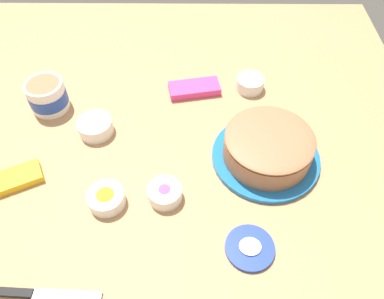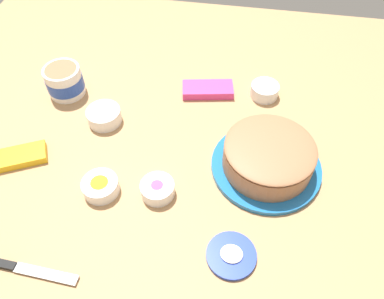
{
  "view_description": "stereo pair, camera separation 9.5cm",
  "coord_description": "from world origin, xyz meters",
  "px_view_note": "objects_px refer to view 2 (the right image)",
  "views": [
    {
      "loc": [
        -0.11,
        0.6,
        0.78
      ],
      "look_at": [
        -0.1,
        -0.0,
        0.04
      ],
      "focal_mm": 34.75,
      "sensor_mm": 36.0,
      "label": 1
    },
    {
      "loc": [
        -0.2,
        0.59,
        0.78
      ],
      "look_at": [
        -0.1,
        -0.0,
        0.04
      ],
      "focal_mm": 34.75,
      "sensor_mm": 36.0,
      "label": 2
    }
  ],
  "objects_px": {
    "frosting_tub": "(64,81)",
    "spreading_knife": "(16,267)",
    "sprinkle_bowl_green": "(104,116)",
    "candy_box_lower": "(208,90)",
    "candy_box_upper": "(15,158)",
    "frosted_cake": "(268,157)",
    "sprinkle_bowl_orange": "(100,186)",
    "sprinkle_bowl_pink": "(265,90)",
    "frosting_tub_lid": "(231,255)",
    "sprinkle_bowl_rainbow": "(157,189)"
  },
  "relations": [
    {
      "from": "sprinkle_bowl_rainbow",
      "to": "sprinkle_bowl_pink",
      "type": "height_order",
      "value": "sprinkle_bowl_pink"
    },
    {
      "from": "sprinkle_bowl_green",
      "to": "sprinkle_bowl_pink",
      "type": "distance_m",
      "value": 0.48
    },
    {
      "from": "candy_box_lower",
      "to": "candy_box_upper",
      "type": "relative_size",
      "value": 0.97
    },
    {
      "from": "sprinkle_bowl_green",
      "to": "candy_box_lower",
      "type": "bearing_deg",
      "value": -148.56
    },
    {
      "from": "sprinkle_bowl_pink",
      "to": "candy_box_lower",
      "type": "xyz_separation_m",
      "value": [
        0.17,
        0.02,
        -0.01
      ]
    },
    {
      "from": "spreading_knife",
      "to": "candy_box_upper",
      "type": "relative_size",
      "value": 1.49
    },
    {
      "from": "frosted_cake",
      "to": "sprinkle_bowl_rainbow",
      "type": "height_order",
      "value": "frosted_cake"
    },
    {
      "from": "frosted_cake",
      "to": "frosting_tub",
      "type": "bearing_deg",
      "value": -16.99
    },
    {
      "from": "frosting_tub",
      "to": "sprinkle_bowl_rainbow",
      "type": "height_order",
      "value": "frosting_tub"
    },
    {
      "from": "sprinkle_bowl_green",
      "to": "sprinkle_bowl_pink",
      "type": "xyz_separation_m",
      "value": [
        -0.44,
        -0.18,
        0.0
      ]
    },
    {
      "from": "frosted_cake",
      "to": "frosting_tub_lid",
      "type": "distance_m",
      "value": 0.27
    },
    {
      "from": "sprinkle_bowl_green",
      "to": "candy_box_lower",
      "type": "distance_m",
      "value": 0.32
    },
    {
      "from": "spreading_knife",
      "to": "candy_box_lower",
      "type": "distance_m",
      "value": 0.7
    },
    {
      "from": "candy_box_upper",
      "to": "sprinkle_bowl_orange",
      "type": "bearing_deg",
      "value": 141.76
    },
    {
      "from": "frosting_tub_lid",
      "to": "sprinkle_bowl_orange",
      "type": "height_order",
      "value": "sprinkle_bowl_orange"
    },
    {
      "from": "frosting_tub_lid",
      "to": "sprinkle_bowl_orange",
      "type": "bearing_deg",
      "value": -19.26
    },
    {
      "from": "frosting_tub",
      "to": "sprinkle_bowl_green",
      "type": "relative_size",
      "value": 1.15
    },
    {
      "from": "frosting_tub_lid",
      "to": "candy_box_lower",
      "type": "distance_m",
      "value": 0.53
    },
    {
      "from": "sprinkle_bowl_green",
      "to": "sprinkle_bowl_pink",
      "type": "bearing_deg",
      "value": -157.6
    },
    {
      "from": "candy_box_lower",
      "to": "candy_box_upper",
      "type": "distance_m",
      "value": 0.57
    },
    {
      "from": "frosted_cake",
      "to": "spreading_knife",
      "type": "xyz_separation_m",
      "value": [
        0.51,
        0.36,
        -0.04
      ]
    },
    {
      "from": "frosted_cake",
      "to": "spreading_knife",
      "type": "height_order",
      "value": "frosted_cake"
    },
    {
      "from": "spreading_knife",
      "to": "candy_box_lower",
      "type": "bearing_deg",
      "value": -117.96
    },
    {
      "from": "spreading_knife",
      "to": "sprinkle_bowl_orange",
      "type": "distance_m",
      "value": 0.25
    },
    {
      "from": "frosting_tub",
      "to": "sprinkle_bowl_green",
      "type": "xyz_separation_m",
      "value": [
        -0.15,
        0.1,
        -0.02
      ]
    },
    {
      "from": "frosted_cake",
      "to": "candy_box_upper",
      "type": "bearing_deg",
      "value": 7.56
    },
    {
      "from": "frosted_cake",
      "to": "sprinkle_bowl_orange",
      "type": "distance_m",
      "value": 0.42
    },
    {
      "from": "frosting_tub",
      "to": "spreading_knife",
      "type": "height_order",
      "value": "frosting_tub"
    },
    {
      "from": "frosted_cake",
      "to": "candy_box_lower",
      "type": "bearing_deg",
      "value": -53.74
    },
    {
      "from": "frosting_tub_lid",
      "to": "sprinkle_bowl_pink",
      "type": "height_order",
      "value": "sprinkle_bowl_pink"
    },
    {
      "from": "frosted_cake",
      "to": "sprinkle_bowl_green",
      "type": "bearing_deg",
      "value": -10.97
    },
    {
      "from": "candy_box_upper",
      "to": "candy_box_lower",
      "type": "bearing_deg",
      "value": -169.72
    },
    {
      "from": "sprinkle_bowl_green",
      "to": "sprinkle_bowl_orange",
      "type": "xyz_separation_m",
      "value": [
        -0.06,
        0.23,
        -0.0
      ]
    },
    {
      "from": "frosting_tub_lid",
      "to": "spreading_knife",
      "type": "height_order",
      "value": "frosting_tub_lid"
    },
    {
      "from": "sprinkle_bowl_pink",
      "to": "candy_box_upper",
      "type": "bearing_deg",
      "value": 29.58
    },
    {
      "from": "sprinkle_bowl_pink",
      "to": "sprinkle_bowl_rainbow",
      "type": "bearing_deg",
      "value": 58.79
    },
    {
      "from": "frosted_cake",
      "to": "spreading_knife",
      "type": "bearing_deg",
      "value": 34.86
    },
    {
      "from": "sprinkle_bowl_green",
      "to": "candy_box_upper",
      "type": "distance_m",
      "value": 0.26
    },
    {
      "from": "frosting_tub_lid",
      "to": "sprinkle_bowl_pink",
      "type": "xyz_separation_m",
      "value": [
        -0.05,
        -0.53,
        0.02
      ]
    },
    {
      "from": "frosting_tub",
      "to": "candy_box_lower",
      "type": "relative_size",
      "value": 0.72
    },
    {
      "from": "frosted_cake",
      "to": "frosting_tub",
      "type": "height_order",
      "value": "frosted_cake"
    },
    {
      "from": "spreading_knife",
      "to": "frosted_cake",
      "type": "bearing_deg",
      "value": -145.14
    },
    {
      "from": "frosting_tub",
      "to": "spreading_knife",
      "type": "xyz_separation_m",
      "value": [
        -0.1,
        0.55,
        -0.04
      ]
    },
    {
      "from": "sprinkle_bowl_green",
      "to": "spreading_knife",
      "type": "bearing_deg",
      "value": 83.24
    },
    {
      "from": "sprinkle_bowl_rainbow",
      "to": "candy_box_upper",
      "type": "relative_size",
      "value": 0.52
    },
    {
      "from": "candy_box_upper",
      "to": "spreading_knife",
      "type": "bearing_deg",
      "value": 89.98
    },
    {
      "from": "frosting_tub",
      "to": "frosting_tub_lid",
      "type": "height_order",
      "value": "frosting_tub"
    },
    {
      "from": "candy_box_lower",
      "to": "candy_box_upper",
      "type": "xyz_separation_m",
      "value": [
        0.46,
        0.34,
        -0.0
      ]
    },
    {
      "from": "sprinkle_bowl_orange",
      "to": "candy_box_upper",
      "type": "height_order",
      "value": "sprinkle_bowl_orange"
    },
    {
      "from": "sprinkle_bowl_green",
      "to": "sprinkle_bowl_orange",
      "type": "bearing_deg",
      "value": 105.85
    }
  ]
}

